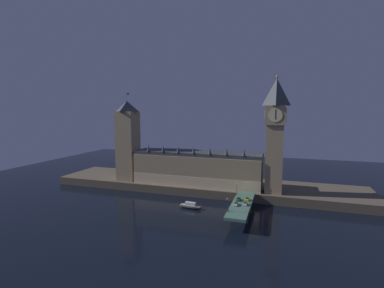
{
  "coord_description": "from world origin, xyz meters",
  "views": [
    {
      "loc": [
        52.22,
        -150.48,
        56.24
      ],
      "look_at": [
        -3.06,
        20.0,
        34.96
      ],
      "focal_mm": 26.0,
      "sensor_mm": 36.0,
      "label": 1
    }
  ],
  "objects_px": {
    "car_northbound_trail": "(236,204)",
    "street_lamp_near": "(227,203)",
    "clock_tower": "(275,132)",
    "boat_upstream": "(191,206)",
    "car_southbound_trail": "(247,199)",
    "car_northbound_lead": "(238,199)",
    "car_southbound_lead": "(245,204)",
    "street_lamp_far": "(237,187)",
    "pedestrian_near_rail": "(228,209)",
    "victoria_tower": "(128,141)",
    "pedestrian_mid_walk": "(250,202)"
  },
  "relations": [
    {
      "from": "car_northbound_trail",
      "to": "street_lamp_near",
      "type": "bearing_deg",
      "value": -104.39
    },
    {
      "from": "car_northbound_trail",
      "to": "street_lamp_near",
      "type": "distance_m",
      "value": 11.32
    },
    {
      "from": "car_southbound_lead",
      "to": "car_northbound_trail",
      "type": "bearing_deg",
      "value": -156.29
    },
    {
      "from": "car_southbound_trail",
      "to": "street_lamp_near",
      "type": "distance_m",
      "value": 21.92
    },
    {
      "from": "car_northbound_lead",
      "to": "car_southbound_trail",
      "type": "distance_m",
      "value": 4.82
    },
    {
      "from": "victoria_tower",
      "to": "car_northbound_trail",
      "type": "distance_m",
      "value": 97.72
    },
    {
      "from": "car_southbound_trail",
      "to": "pedestrian_mid_walk",
      "type": "distance_m",
      "value": 5.6
    },
    {
      "from": "victoria_tower",
      "to": "car_northbound_trail",
      "type": "bearing_deg",
      "value": -23.55
    },
    {
      "from": "victoria_tower",
      "to": "street_lamp_near",
      "type": "relative_size",
      "value": 9.37
    },
    {
      "from": "car_northbound_trail",
      "to": "car_southbound_trail",
      "type": "distance_m",
      "value": 10.97
    },
    {
      "from": "car_northbound_lead",
      "to": "street_lamp_far",
      "type": "relative_size",
      "value": 0.68
    },
    {
      "from": "car_northbound_trail",
      "to": "pedestrian_near_rail",
      "type": "relative_size",
      "value": 2.82
    },
    {
      "from": "car_northbound_lead",
      "to": "pedestrian_mid_walk",
      "type": "xyz_separation_m",
      "value": [
        6.81,
        -3.5,
        0.2
      ]
    },
    {
      "from": "car_southbound_trail",
      "to": "street_lamp_near",
      "type": "bearing_deg",
      "value": -109.47
    },
    {
      "from": "car_northbound_lead",
      "to": "street_lamp_near",
      "type": "distance_m",
      "value": 19.3
    },
    {
      "from": "car_southbound_lead",
      "to": "street_lamp_far",
      "type": "distance_m",
      "value": 18.85
    },
    {
      "from": "pedestrian_near_rail",
      "to": "pedestrian_mid_walk",
      "type": "distance_m",
      "value": 17.18
    },
    {
      "from": "car_southbound_lead",
      "to": "pedestrian_mid_walk",
      "type": "height_order",
      "value": "pedestrian_mid_walk"
    },
    {
      "from": "pedestrian_mid_walk",
      "to": "boat_upstream",
      "type": "distance_m",
      "value": 34.94
    },
    {
      "from": "pedestrian_mid_walk",
      "to": "street_lamp_far",
      "type": "xyz_separation_m",
      "value": [
        -9.48,
        14.16,
        3.36
      ]
    },
    {
      "from": "car_northbound_trail",
      "to": "boat_upstream",
      "type": "xyz_separation_m",
      "value": [
        -27.43,
        6.79,
        -6.45
      ]
    },
    {
      "from": "street_lamp_near",
      "to": "street_lamp_far",
      "type": "height_order",
      "value": "street_lamp_far"
    },
    {
      "from": "pedestrian_near_rail",
      "to": "street_lamp_far",
      "type": "height_order",
      "value": "street_lamp_far"
    },
    {
      "from": "car_southbound_trail",
      "to": "pedestrian_mid_walk",
      "type": "height_order",
      "value": "pedestrian_mid_walk"
    },
    {
      "from": "car_southbound_trail",
      "to": "boat_upstream",
      "type": "bearing_deg",
      "value": -174.3
    },
    {
      "from": "car_northbound_trail",
      "to": "street_lamp_far",
      "type": "bearing_deg",
      "value": 97.98
    },
    {
      "from": "car_southbound_lead",
      "to": "pedestrian_near_rail",
      "type": "relative_size",
      "value": 2.55
    },
    {
      "from": "car_northbound_lead",
      "to": "boat_upstream",
      "type": "height_order",
      "value": "car_northbound_lead"
    },
    {
      "from": "victoria_tower",
      "to": "pedestrian_near_rail",
      "type": "distance_m",
      "value": 99.89
    },
    {
      "from": "car_southbound_lead",
      "to": "pedestrian_near_rail",
      "type": "distance_m",
      "value": 13.55
    },
    {
      "from": "clock_tower",
      "to": "boat_upstream",
      "type": "height_order",
      "value": "clock_tower"
    },
    {
      "from": "car_northbound_trail",
      "to": "street_lamp_far",
      "type": "distance_m",
      "value": 19.55
    },
    {
      "from": "victoria_tower",
      "to": "boat_upstream",
      "type": "bearing_deg",
      "value": -27.65
    },
    {
      "from": "victoria_tower",
      "to": "car_northbound_lead",
      "type": "bearing_deg",
      "value": -18.71
    },
    {
      "from": "car_southbound_lead",
      "to": "street_lamp_far",
      "type": "xyz_separation_m",
      "value": [
        -7.21,
        17.04,
        3.61
      ]
    },
    {
      "from": "street_lamp_far",
      "to": "pedestrian_mid_walk",
      "type": "bearing_deg",
      "value": -56.21
    },
    {
      "from": "street_lamp_near",
      "to": "car_southbound_trail",
      "type": "bearing_deg",
      "value": 70.53
    },
    {
      "from": "pedestrian_mid_walk",
      "to": "street_lamp_far",
      "type": "distance_m",
      "value": 17.37
    },
    {
      "from": "pedestrian_near_rail",
      "to": "boat_upstream",
      "type": "height_order",
      "value": "pedestrian_near_rail"
    },
    {
      "from": "pedestrian_mid_walk",
      "to": "pedestrian_near_rail",
      "type": "bearing_deg",
      "value": -121.9
    },
    {
      "from": "car_northbound_trail",
      "to": "car_southbound_trail",
      "type": "relative_size",
      "value": 1.14
    },
    {
      "from": "victoria_tower",
      "to": "street_lamp_near",
      "type": "height_order",
      "value": "victoria_tower"
    },
    {
      "from": "car_southbound_lead",
      "to": "car_southbound_trail",
      "type": "relative_size",
      "value": 1.03
    },
    {
      "from": "car_northbound_trail",
      "to": "pedestrian_near_rail",
      "type": "bearing_deg",
      "value": -103.15
    },
    {
      "from": "car_southbound_trail",
      "to": "street_lamp_far",
      "type": "relative_size",
      "value": 0.59
    },
    {
      "from": "street_lamp_near",
      "to": "street_lamp_far",
      "type": "bearing_deg",
      "value": 90.0
    },
    {
      "from": "boat_upstream",
      "to": "car_northbound_trail",
      "type": "bearing_deg",
      "value": -13.91
    },
    {
      "from": "car_southbound_lead",
      "to": "pedestrian_mid_walk",
      "type": "xyz_separation_m",
      "value": [
        2.27,
        2.87,
        0.24
      ]
    },
    {
      "from": "car_northbound_lead",
      "to": "car_southbound_lead",
      "type": "bearing_deg",
      "value": -54.56
    },
    {
      "from": "car_northbound_lead",
      "to": "pedestrian_near_rail",
      "type": "xyz_separation_m",
      "value": [
        -2.27,
        -18.09,
        0.15
      ]
    }
  ]
}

